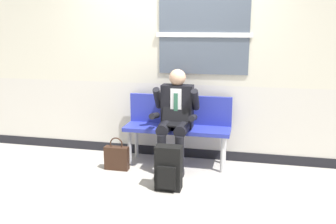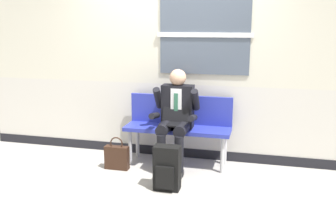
{
  "view_description": "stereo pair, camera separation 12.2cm",
  "coord_description": "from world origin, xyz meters",
  "px_view_note": "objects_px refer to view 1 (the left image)",
  "views": [
    {
      "loc": [
        1.08,
        -4.38,
        1.81
      ],
      "look_at": [
        0.08,
        0.04,
        0.75
      ],
      "focal_mm": 40.39,
      "sensor_mm": 36.0,
      "label": 1
    },
    {
      "loc": [
        1.2,
        -4.35,
        1.81
      ],
      "look_at": [
        0.08,
        0.04,
        0.75
      ],
      "focal_mm": 40.39,
      "sensor_mm": 36.0,
      "label": 2
    }
  ],
  "objects_px": {
    "backpack": "(168,169)",
    "person_seated": "(175,117)",
    "bench_with_person": "(178,123)",
    "handbag": "(117,158)"
  },
  "relations": [
    {
      "from": "person_seated",
      "to": "backpack",
      "type": "bearing_deg",
      "value": -84.73
    },
    {
      "from": "person_seated",
      "to": "backpack",
      "type": "height_order",
      "value": "person_seated"
    },
    {
      "from": "person_seated",
      "to": "bench_with_person",
      "type": "bearing_deg",
      "value": 90.0
    },
    {
      "from": "bench_with_person",
      "to": "person_seated",
      "type": "distance_m",
      "value": 0.24
    },
    {
      "from": "bench_with_person",
      "to": "handbag",
      "type": "xyz_separation_m",
      "value": [
        -0.71,
        -0.42,
        -0.39
      ]
    },
    {
      "from": "person_seated",
      "to": "handbag",
      "type": "relative_size",
      "value": 2.96
    },
    {
      "from": "person_seated",
      "to": "handbag",
      "type": "distance_m",
      "value": 0.91
    },
    {
      "from": "person_seated",
      "to": "handbag",
      "type": "xyz_separation_m",
      "value": [
        -0.71,
        -0.23,
        -0.52
      ]
    },
    {
      "from": "backpack",
      "to": "person_seated",
      "type": "bearing_deg",
      "value": 95.27
    },
    {
      "from": "handbag",
      "to": "backpack",
      "type": "bearing_deg",
      "value": -29.4
    }
  ]
}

